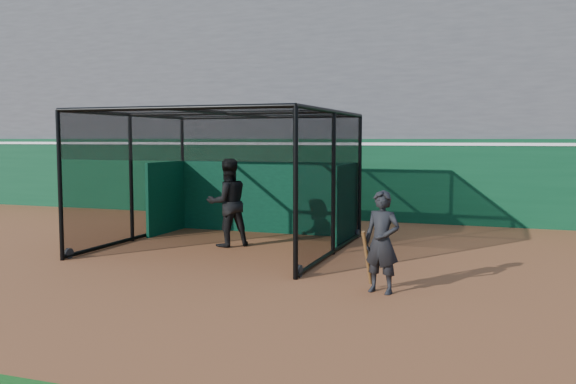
% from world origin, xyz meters
% --- Properties ---
extents(ground, '(120.00, 120.00, 0.00)m').
position_xyz_m(ground, '(0.00, 0.00, 0.00)').
color(ground, brown).
rests_on(ground, ground).
extents(outfield_wall, '(50.00, 0.50, 2.50)m').
position_xyz_m(outfield_wall, '(0.00, 8.50, 1.29)').
color(outfield_wall, '#0B3C20').
rests_on(outfield_wall, ground).
extents(grandstand, '(50.00, 7.85, 8.95)m').
position_xyz_m(grandstand, '(0.00, 12.27, 4.48)').
color(grandstand, '#4C4C4F').
rests_on(grandstand, ground).
extents(batting_cage, '(5.19, 5.13, 3.08)m').
position_xyz_m(batting_cage, '(-0.72, 2.77, 1.54)').
color(batting_cage, black).
rests_on(batting_cage, ground).
extents(batter, '(1.25, 1.25, 2.05)m').
position_xyz_m(batter, '(-0.75, 2.90, 1.02)').
color(batter, black).
rests_on(batter, ground).
extents(on_deck_player, '(0.69, 0.54, 1.67)m').
position_xyz_m(on_deck_player, '(3.45, -0.19, 0.83)').
color(on_deck_player, black).
rests_on(on_deck_player, ground).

